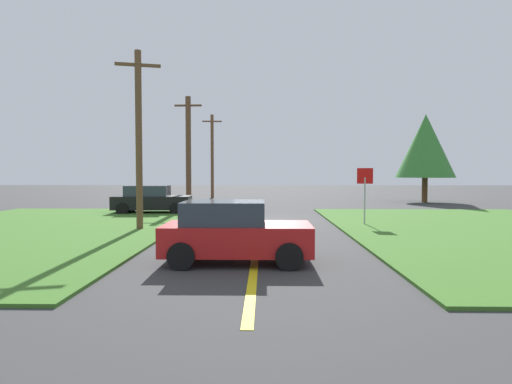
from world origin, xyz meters
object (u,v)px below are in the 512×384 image
Objects in this scene: utility_pole_mid at (188,151)px; oak_tree_left at (425,146)px; utility_pole_far at (212,155)px; parked_car_near_building at (151,200)px; stop_sign at (365,186)px; car_behind_on_main_road at (234,232)px; utility_pole_near at (139,138)px.

oak_tree_left is (17.88, 6.06, 0.69)m from utility_pole_mid.
utility_pole_far is 1.10× the size of oak_tree_left.
parked_car_near_building is at bearing -96.28° from utility_pole_far.
utility_pole_far reaches higher than stop_sign.
car_behind_on_main_road is 0.55× the size of oak_tree_left.
stop_sign is 23.04m from utility_pole_far.
oak_tree_left is at bearing -16.77° from utility_pole_far.
utility_pole_near reaches higher than stop_sign.
utility_pole_far is at bearing -54.32° from stop_sign.
utility_pole_far is at bearing 88.87° from utility_pole_mid.
stop_sign is at bearing -29.30° from parked_car_near_building.
utility_pole_mid reaches higher than utility_pole_near.
stop_sign is 0.35× the size of utility_pole_near.
utility_pole_far is at bearing 163.23° from oak_tree_left.
utility_pole_near is at bearing -81.53° from parked_car_near_building.
utility_pole_mid reaches higher than oak_tree_left.
parked_car_near_building is 0.60× the size of utility_pole_mid.
utility_pole_near reaches higher than oak_tree_left.
utility_pole_near is (-4.30, 6.30, 2.99)m from car_behind_on_main_road.
utility_pole_mid is at bearing -91.13° from utility_pole_far.
utility_pole_mid is at bearing -33.40° from stop_sign.
utility_pole_near is at bearing -90.65° from utility_pole_far.
utility_pole_mid is (1.47, 4.04, 2.98)m from parked_car_near_building.
utility_pole_far reaches higher than utility_pole_near.
utility_pole_mid is 0.96× the size of utility_pole_far.
stop_sign is 17.93m from oak_tree_left.
utility_pole_mid is 11.39m from utility_pole_far.
car_behind_on_main_road is 14.80m from parked_car_near_building.
parked_car_near_building is at bearing -152.43° from oak_tree_left.
car_behind_on_main_road is (-5.27, -8.10, -0.98)m from stop_sign.
parked_car_near_building is 8.05m from utility_pole_near.
utility_pole_far reaches higher than parked_car_near_building.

